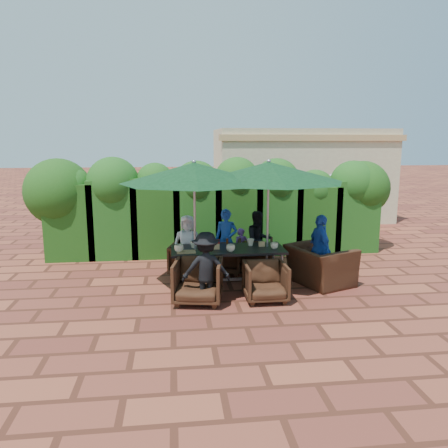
{
  "coord_description": "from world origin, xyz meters",
  "views": [
    {
      "loc": [
        -1.07,
        -8.39,
        2.8
      ],
      "look_at": [
        -0.04,
        0.4,
        1.11
      ],
      "focal_mm": 35.0,
      "sensor_mm": 36.0,
      "label": 1
    }
  ],
  "objects": [
    {
      "name": "cup_e",
      "position": [
        0.85,
        -0.37,
        0.81
      ],
      "size": [
        0.15,
        0.15,
        0.12
      ],
      "primitive_type": "imported",
      "color": "beige",
      "rests_on": "dining_table"
    },
    {
      "name": "adult_near_left",
      "position": [
        -0.54,
        -1.18,
        0.64
      ],
      "size": [
        0.83,
        0.4,
        1.28
      ],
      "primitive_type": "imported",
      "rotation": [
        0.0,
        0.0,
        3.11
      ],
      "color": "black",
      "rests_on": "ground"
    },
    {
      "name": "hedge_wall",
      "position": [
        -0.13,
        2.32,
        1.33
      ],
      "size": [
        9.1,
        1.6,
        2.43
      ],
      "color": "#183C10",
      "rests_on": "ground"
    },
    {
      "name": "umbrella_right",
      "position": [
        0.75,
        -0.16,
        2.21
      ],
      "size": [
        2.94,
        2.94,
        2.46
      ],
      "color": "gray",
      "rests_on": "ground"
    },
    {
      "name": "pedestrian_a",
      "position": [
        1.41,
        4.23,
        0.96
      ],
      "size": [
        1.9,
        1.07,
        1.92
      ],
      "primitive_type": "imported",
      "rotation": [
        0.0,
        0.0,
        2.89
      ],
      "color": "#248547",
      "rests_on": "ground"
    },
    {
      "name": "cup_d",
      "position": [
        0.43,
        -0.06,
        0.82
      ],
      "size": [
        0.14,
        0.14,
        0.14
      ],
      "primitive_type": "imported",
      "color": "beige",
      "rests_on": "dining_table"
    },
    {
      "name": "chair_far_right",
      "position": [
        0.71,
        0.83,
        0.38
      ],
      "size": [
        0.88,
        0.84,
        0.75
      ],
      "primitive_type": "imported",
      "rotation": [
        0.0,
        0.0,
        2.9
      ],
      "color": "black",
      "rests_on": "ground"
    },
    {
      "name": "serving_tray",
      "position": [
        -0.85,
        -0.44,
        0.76
      ],
      "size": [
        0.35,
        0.25,
        0.02
      ],
      "primitive_type": "cube",
      "color": "#9C7B4B",
      "rests_on": "dining_table"
    },
    {
      "name": "dining_table",
      "position": [
        -0.04,
        -0.22,
        0.67
      ],
      "size": [
        2.19,
        0.9,
        0.75
      ],
      "color": "black",
      "rests_on": "ground"
    },
    {
      "name": "pedestrian_c",
      "position": [
        3.72,
        4.17,
        0.92
      ],
      "size": [
        1.24,
        0.68,
        1.84
      ],
      "primitive_type": "imported",
      "rotation": [
        0.0,
        0.0,
        3.02
      ],
      "color": "#9B99A1",
      "rests_on": "ground"
    },
    {
      "name": "ground",
      "position": [
        0.0,
        0.0,
        0.0
      ],
      "size": [
        80.0,
        80.0,
        0.0
      ],
      "primitive_type": "plane",
      "color": "brown",
      "rests_on": "ground"
    },
    {
      "name": "number_block_left",
      "position": [
        -0.27,
        -0.27,
        0.8
      ],
      "size": [
        0.12,
        0.06,
        0.1
      ],
      "primitive_type": "cube",
      "color": "tan",
      "rests_on": "dining_table"
    },
    {
      "name": "chair_far_mid",
      "position": [
        -0.05,
        0.65,
        0.4
      ],
      "size": [
        0.91,
        0.87,
        0.8
      ],
      "primitive_type": "imported",
      "rotation": [
        0.0,
        0.0,
        2.95
      ],
      "color": "black",
      "rests_on": "ground"
    },
    {
      "name": "chair_near_right",
      "position": [
        0.53,
        -1.11,
        0.38
      ],
      "size": [
        0.73,
        0.69,
        0.75
      ],
      "primitive_type": "imported",
      "rotation": [
        0.0,
        0.0,
        -0.0
      ],
      "color": "black",
      "rests_on": "ground"
    },
    {
      "name": "chair_far_left",
      "position": [
        -0.8,
        0.62,
        0.36
      ],
      "size": [
        0.86,
        0.82,
        0.73
      ],
      "primitive_type": "imported",
      "rotation": [
        0.0,
        0.0,
        2.88
      ],
      "color": "black",
      "rests_on": "ground"
    },
    {
      "name": "sauce_bottle",
      "position": [
        -0.04,
        -0.12,
        0.83
      ],
      "size": [
        0.04,
        0.04,
        0.17
      ],
      "primitive_type": "cylinder",
      "color": "#4C230C",
      "rests_on": "dining_table"
    },
    {
      "name": "adult_far_right",
      "position": [
        0.77,
        0.8,
        0.65
      ],
      "size": [
        0.71,
        0.56,
        1.3
      ],
      "primitive_type": "imported",
      "rotation": [
        0.0,
        0.0,
        0.33
      ],
      "color": "black",
      "rests_on": "ground"
    },
    {
      "name": "number_block_right",
      "position": [
        0.64,
        -0.15,
        0.8
      ],
      "size": [
        0.12,
        0.06,
        0.1
      ],
      "primitive_type": "cube",
      "color": "tan",
      "rests_on": "dining_table"
    },
    {
      "name": "chair_near_left",
      "position": [
        -0.67,
        -1.07,
        0.42
      ],
      "size": [
        0.95,
        0.91,
        0.85
      ],
      "primitive_type": "imported",
      "rotation": [
        0.0,
        0.0,
        -0.18
      ],
      "color": "black",
      "rests_on": "ground"
    },
    {
      "name": "child_left",
      "position": [
        -0.52,
        0.79,
        0.38
      ],
      "size": [
        0.34,
        0.31,
        0.76
      ],
      "primitive_type": "imported",
      "rotation": [
        0.0,
        0.0,
        -0.39
      ],
      "color": "#F2558A",
      "rests_on": "ground"
    },
    {
      "name": "cup_b",
      "position": [
        -0.7,
        -0.11,
        0.82
      ],
      "size": [
        0.14,
        0.14,
        0.13
      ],
      "primitive_type": "imported",
      "color": "beige",
      "rests_on": "dining_table"
    },
    {
      "name": "child_right",
      "position": [
        0.41,
        0.89,
        0.46
      ],
      "size": [
        0.35,
        0.3,
        0.91
      ],
      "primitive_type": "imported",
      "rotation": [
        0.0,
        0.0,
        0.1
      ],
      "color": "#9152B3",
      "rests_on": "ground"
    },
    {
      "name": "pedestrian_b",
      "position": [
        2.78,
        4.41,
        0.86
      ],
      "size": [
        0.85,
        0.54,
        1.72
      ],
      "primitive_type": "imported",
      "rotation": [
        0.0,
        0.0,
        3.09
      ],
      "color": "#F2558A",
      "rests_on": "ground"
    },
    {
      "name": "chair_end_right",
      "position": [
        1.78,
        -0.34,
        0.51
      ],
      "size": [
        1.14,
        1.37,
        1.02
      ],
      "primitive_type": "imported",
      "rotation": [
        0.0,
        0.0,
        1.95
      ],
      "color": "black",
      "rests_on": "ground"
    },
    {
      "name": "adult_far_mid",
      "position": [
        0.05,
        0.77,
        0.68
      ],
      "size": [
        0.58,
        0.52,
        1.36
      ],
      "primitive_type": "imported",
      "rotation": [
        0.0,
        0.0,
        -0.3
      ],
      "color": "#204CB0",
      "rests_on": "ground"
    },
    {
      "name": "ketchup_bottle",
      "position": [
        -0.22,
        -0.17,
        0.83
      ],
      "size": [
        0.04,
        0.04,
        0.17
      ],
      "primitive_type": "cylinder",
      "color": "#B20C0A",
      "rests_on": "dining_table"
    },
    {
      "name": "cup_a",
      "position": [
        -0.99,
        -0.4,
        0.82
      ],
      "size": [
        0.18,
        0.18,
        0.14
      ],
      "primitive_type": "imported",
      "color": "beige",
      "rests_on": "dining_table"
    },
    {
      "name": "umbrella_left",
      "position": [
        -0.68,
        -0.27,
        2.21
      ],
      "size": [
        2.77,
        2.77,
        2.46
      ],
      "color": "gray",
      "rests_on": "ground"
    },
    {
      "name": "adult_far_left",
      "position": [
        -0.79,
        0.73,
        0.63
      ],
      "size": [
        0.65,
        0.42,
        1.25
      ],
      "primitive_type": "imported",
      "rotation": [
        0.0,
        0.0,
        -0.09
      ],
      "color": "silver",
      "rests_on": "ground"
    },
    {
      "name": "building",
      "position": [
        3.5,
        6.99,
        1.61
      ],
      "size": [
        6.2,
        3.08,
        3.2
      ],
      "color": "beige",
      "rests_on": "ground"
    },
    {
      "name": "adult_end_right",
      "position": [
        1.8,
        -0.27,
        0.69
      ],
      "size": [
        0.5,
        0.85,
        1.38
      ],
      "primitive_type": "imported",
      "rotation": [
        0.0,
        0.0,
        1.69
      ],
      "color": "#204CB0",
      "rests_on": "ground"
    },
    {
      "name": "cup_c",
      "position": [
        -0.02,
        -0.48,
        0.82
      ],
      "size": [
        0.17,
        0.17,
        0.13
      ],
      "primitive_type": "imported",
      "color": "beige",
      "rests_on": "dining_table"
    }
  ]
}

